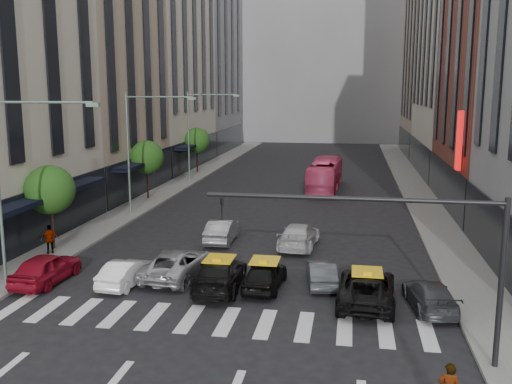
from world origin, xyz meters
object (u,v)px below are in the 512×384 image
at_px(streetlamp_mid, 140,137).
at_px(pedestrian_far, 50,239).
at_px(streetlamp_far, 197,124).
at_px(taxi_center, 265,275).
at_px(car_red, 46,268).
at_px(bus, 325,175).
at_px(streetlamp_near, 15,166).
at_px(car_white_front, 126,272).
at_px(taxi_left, 220,274).

height_order(streetlamp_mid, pedestrian_far, streetlamp_mid).
xyz_separation_m(streetlamp_far, taxi_center, (11.59, -30.42, -5.21)).
bearing_deg(streetlamp_far, streetlamp_mid, -90.00).
bearing_deg(streetlamp_mid, streetlamp_far, 90.00).
height_order(car_red, bus, bus).
bearing_deg(bus, streetlamp_near, 68.58).
xyz_separation_m(streetlamp_mid, car_white_front, (4.84, -14.98, -5.27)).
relative_size(taxi_left, taxi_center, 1.27).
bearing_deg(streetlamp_mid, taxi_left, -57.41).
bearing_deg(car_white_front, taxi_left, -172.28).
xyz_separation_m(car_red, taxi_left, (8.63, 0.56, -0.01)).
distance_m(streetlamp_near, bus, 32.28).
relative_size(taxi_left, bus, 0.49).
relative_size(streetlamp_near, pedestrian_far, 5.40).
relative_size(streetlamp_near, car_white_front, 2.33).
distance_m(car_white_front, pedestrian_far, 7.33).
bearing_deg(streetlamp_mid, bus, 45.14).
height_order(streetlamp_near, car_red, streetlamp_near).
xyz_separation_m(streetlamp_mid, streetlamp_far, (0.00, 16.00, 0.00)).
bearing_deg(streetlamp_near, taxi_left, 7.05).
height_order(car_red, pedestrian_far, pedestrian_far).
bearing_deg(bus, taxi_left, 85.39).
bearing_deg(car_white_front, pedestrian_far, -26.45).
bearing_deg(streetlamp_near, streetlamp_mid, 90.00).
bearing_deg(taxi_center, streetlamp_near, 11.48).
height_order(streetlamp_far, pedestrian_far, streetlamp_far).
xyz_separation_m(streetlamp_far, pedestrian_far, (-1.35, -27.07, -4.92)).
distance_m(streetlamp_mid, streetlamp_far, 16.00).
bearing_deg(car_white_front, bus, -100.53).
distance_m(streetlamp_mid, taxi_left, 18.34).
bearing_deg(taxi_left, car_red, 0.85).
bearing_deg(pedestrian_far, streetlamp_mid, -129.76).
xyz_separation_m(car_white_front, taxi_left, (4.63, 0.15, 0.11)).
bearing_deg(streetlamp_near, taxi_center, 7.77).
xyz_separation_m(taxi_center, pedestrian_far, (-12.94, 3.35, 0.29)).
height_order(bus, pedestrian_far, bus).
relative_size(streetlamp_far, taxi_left, 1.74).
distance_m(streetlamp_mid, car_white_front, 16.60).
xyz_separation_m(car_red, bus, (12.26, 28.55, 0.70)).
relative_size(bus, pedestrian_far, 6.29).
distance_m(car_red, bus, 31.08).
relative_size(streetlamp_mid, bus, 0.86).
distance_m(streetlamp_far, car_red, 31.81).
distance_m(car_red, car_white_front, 4.02).
relative_size(car_red, taxi_center, 1.10).
bearing_deg(streetlamp_near, bus, 65.81).
height_order(streetlamp_mid, streetlamp_far, same).
distance_m(streetlamp_far, taxi_center, 32.97).
relative_size(taxi_center, bus, 0.39).
bearing_deg(pedestrian_far, car_red, 84.11).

